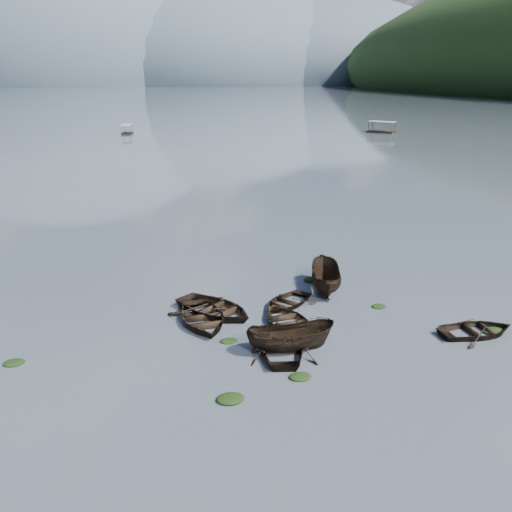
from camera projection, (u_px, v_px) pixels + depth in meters
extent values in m
plane|color=#4B535D|center=(322.00, 375.00, 26.06)|extent=(2400.00, 2400.00, 0.00)
ellipsoid|color=#475666|center=(65.00, 84.00, 841.45)|extent=(520.00, 520.00, 340.00)
ellipsoid|color=#475666|center=(199.00, 84.00, 889.53)|extent=(520.00, 520.00, 260.00)
ellipsoid|color=#475666|center=(308.00, 83.00, 932.81)|extent=(520.00, 520.00, 220.00)
imported|color=black|center=(203.00, 323.00, 31.47)|extent=(3.69, 5.06, 1.03)
imported|color=black|center=(282.00, 350.00, 28.36)|extent=(4.28, 5.27, 0.96)
imported|color=black|center=(290.00, 351.00, 28.33)|extent=(4.56, 2.06, 1.71)
imported|color=black|center=(288.00, 325.00, 31.16)|extent=(3.61, 4.76, 0.92)
imported|color=black|center=(477.00, 334.00, 30.09)|extent=(4.18, 2.99, 0.86)
imported|color=black|center=(215.00, 314.00, 32.68)|extent=(5.97, 6.30, 1.06)
imported|color=black|center=(286.00, 305.00, 33.92)|extent=(4.76, 4.56, 0.80)
imported|color=black|center=(325.00, 290.00, 36.30)|extent=(3.13, 5.16, 1.87)
ellipsoid|color=black|center=(231.00, 400.00, 24.01)|extent=(1.22, 1.00, 0.27)
ellipsoid|color=black|center=(229.00, 342.00, 29.28)|extent=(0.89, 0.72, 0.20)
ellipsoid|color=black|center=(300.00, 378.00, 25.79)|extent=(1.05, 0.84, 0.23)
ellipsoid|color=black|center=(379.00, 307.00, 33.63)|extent=(0.89, 0.75, 0.20)
ellipsoid|color=black|center=(493.00, 332.00, 30.33)|extent=(1.23, 0.98, 0.25)
ellipsoid|color=black|center=(14.00, 364.00, 27.05)|extent=(1.01, 0.82, 0.21)
ellipsoid|color=black|center=(201.00, 326.00, 31.11)|extent=(0.92, 0.77, 0.19)
ellipsoid|color=black|center=(313.00, 281.00, 37.97)|extent=(1.25, 1.00, 0.27)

